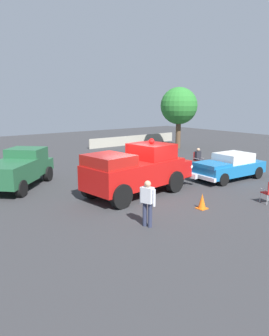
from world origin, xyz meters
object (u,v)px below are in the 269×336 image
object	(u,v)px
oak_tree_right	(179,106)
lawn_chair_near_truck	(197,158)
classic_hot_rod	(229,166)
parked_pickup	(19,168)
lawn_chair_spare	(129,168)
spectator_seated	(199,157)
spectator_standing	(147,200)
traffic_cone	(202,202)
vintage_fire_truck	(138,169)

from	to	relation	value
oak_tree_right	lawn_chair_near_truck	bearing A→B (deg)	53.57
classic_hot_rod	parked_pickup	size ratio (longest dim) A/B	0.95
lawn_chair_near_truck	lawn_chair_spare	world-z (taller)	same
spectator_seated	spectator_standing	xyz separation A→B (m)	(9.27, 5.87, 0.27)
classic_hot_rod	lawn_chair_near_truck	world-z (taller)	classic_hot_rod
classic_hot_rod	lawn_chair_near_truck	bearing A→B (deg)	-108.55
lawn_chair_spare	traffic_cone	world-z (taller)	lawn_chair_spare
lawn_chair_spare	spectator_seated	xyz separation A→B (m)	(-5.49, 0.37, 0.11)
vintage_fire_truck	lawn_chair_near_truck	distance (m)	7.51
classic_hot_rod	oak_tree_right	size ratio (longest dim) A/B	0.80
classic_hot_rod	spectator_standing	xyz separation A→B (m)	(8.16, 2.66, 0.22)
spectator_seated	oak_tree_right	world-z (taller)	oak_tree_right
traffic_cone	classic_hot_rod	bearing A→B (deg)	-153.69
parked_pickup	spectator_standing	world-z (taller)	parked_pickup
classic_hot_rod	oak_tree_right	bearing A→B (deg)	-121.32
spectator_seated	spectator_standing	size ratio (longest dim) A/B	0.77
lawn_chair_near_truck	spectator_standing	bearing A→B (deg)	32.89
parked_pickup	spectator_standing	size ratio (longest dim) A/B	2.79
classic_hot_rod	spectator_standing	world-z (taller)	spectator_standing
lawn_chair_spare	spectator_standing	distance (m)	7.30
spectator_seated	spectator_standing	world-z (taller)	spectator_standing
lawn_chair_near_truck	lawn_chair_spare	size ratio (longest dim) A/B	1.00
lawn_chair_spare	classic_hot_rod	bearing A→B (deg)	140.74
lawn_chair_near_truck	parked_pickup	bearing A→B (deg)	-10.55
oak_tree_right	vintage_fire_truck	bearing A→B (deg)	38.22
spectator_seated	traffic_cone	world-z (taller)	spectator_seated
lawn_chair_near_truck	vintage_fire_truck	bearing A→B (deg)	20.18
parked_pickup	spectator_seated	size ratio (longest dim) A/B	3.63
parked_pickup	lawn_chair_near_truck	xyz separation A→B (m)	(-11.07, 2.06, -0.40)
lawn_chair_spare	traffic_cone	distance (m)	6.18
parked_pickup	lawn_chair_spare	size ratio (longest dim) A/B	4.59
vintage_fire_truck	traffic_cone	xyz separation A→B (m)	(-0.76, 3.31, -0.89)
classic_hot_rod	spectator_seated	distance (m)	3.40
parked_pickup	lawn_chair_near_truck	size ratio (longest dim) A/B	4.59
spectator_seated	lawn_chair_spare	bearing A→B (deg)	-3.81
classic_hot_rod	traffic_cone	size ratio (longest dim) A/B	7.02
spectator_standing	traffic_cone	bearing A→B (deg)	-177.83
classic_hot_rod	traffic_cone	bearing A→B (deg)	26.31
vintage_fire_truck	parked_pickup	size ratio (longest dim) A/B	1.32
parked_pickup	oak_tree_right	bearing A→B (deg)	-162.98
vintage_fire_truck	classic_hot_rod	xyz separation A→B (m)	(-5.90, 0.76, -0.45)
lawn_chair_near_truck	lawn_chair_spare	xyz separation A→B (m)	(5.50, -0.24, 0.00)
lawn_chair_near_truck	traffic_cone	xyz separation A→B (m)	(6.27, 5.89, -0.28)
vintage_fire_truck	oak_tree_right	size ratio (longest dim) A/B	1.11
classic_hot_rod	spectator_standing	distance (m)	8.58
spectator_seated	classic_hot_rod	bearing A→B (deg)	70.88
traffic_cone	oak_tree_right	bearing A→B (deg)	-131.56
vintage_fire_truck	spectator_seated	bearing A→B (deg)	-160.75
classic_hot_rod	lawn_chair_spare	xyz separation A→B (m)	(4.38, -3.58, -0.16)
vintage_fire_truck	oak_tree_right	world-z (taller)	oak_tree_right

